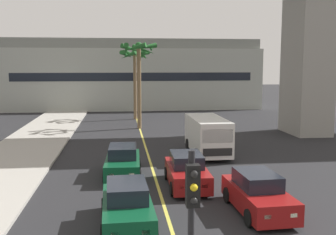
# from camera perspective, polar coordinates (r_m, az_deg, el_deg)

# --- Properties ---
(lane_stripe_center) EXTENTS (0.14, 56.00, 0.01)m
(lane_stripe_center) POSITION_cam_1_polar(r_m,az_deg,el_deg) (24.93, -2.75, -5.67)
(lane_stripe_center) COLOR #DBCC4C
(lane_stripe_center) RESTS_ON ground
(pier_building_backdrop) EXTENTS (32.40, 8.04, 8.84)m
(pier_building_backdrop) POSITION_cam_1_polar(r_m,az_deg,el_deg) (52.94, -5.03, 6.08)
(pier_building_backdrop) COLOR #ADB2A8
(pier_building_backdrop) RESTS_ON ground
(car_queue_front) EXTENTS (1.92, 4.15, 1.56)m
(car_queue_front) POSITION_cam_1_polar(r_m,az_deg,el_deg) (14.58, -5.83, -12.50)
(car_queue_front) COLOR #0C4728
(car_queue_front) RESTS_ON ground
(car_queue_second) EXTENTS (1.90, 4.13, 1.56)m
(car_queue_second) POSITION_cam_1_polar(r_m,az_deg,el_deg) (18.98, 2.68, -7.68)
(car_queue_second) COLOR maroon
(car_queue_second) RESTS_ON ground
(car_queue_third) EXTENTS (1.96, 4.16, 1.56)m
(car_queue_third) POSITION_cam_1_polar(r_m,az_deg,el_deg) (16.18, 12.64, -10.59)
(car_queue_third) COLOR maroon
(car_queue_third) RESTS_ON ground
(car_queue_fourth) EXTENTS (1.96, 4.16, 1.56)m
(car_queue_fourth) POSITION_cam_1_polar(r_m,az_deg,el_deg) (20.83, -6.44, -6.34)
(car_queue_fourth) COLOR #0C4728
(car_queue_fourth) RESTS_ON ground
(delivery_van) EXTENTS (2.19, 5.26, 2.36)m
(delivery_van) POSITION_cam_1_polar(r_m,az_deg,el_deg) (25.50, 5.64, -2.46)
(delivery_van) COLOR silver
(delivery_van) RESTS_ON ground
(traffic_light_median_near) EXTENTS (0.24, 0.37, 4.20)m
(traffic_light_median_near) POSITION_cam_1_polar(r_m,az_deg,el_deg) (7.52, 3.39, -15.97)
(traffic_light_median_near) COLOR black
(traffic_light_median_near) RESTS_ON ground
(palm_tree_near_median) EXTENTS (3.19, 3.20, 7.24)m
(palm_tree_near_median) POSITION_cam_1_polar(r_m,az_deg,el_deg) (41.79, -4.75, 8.05)
(palm_tree_near_median) COLOR brown
(palm_tree_near_median) RESTS_ON ground
(palm_tree_mid_median) EXTENTS (3.23, 3.38, 7.65)m
(palm_tree_mid_median) POSITION_cam_1_polar(r_m,az_deg,el_deg) (35.63, -4.18, 8.31)
(palm_tree_mid_median) COLOR brown
(palm_tree_mid_median) RESTS_ON ground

